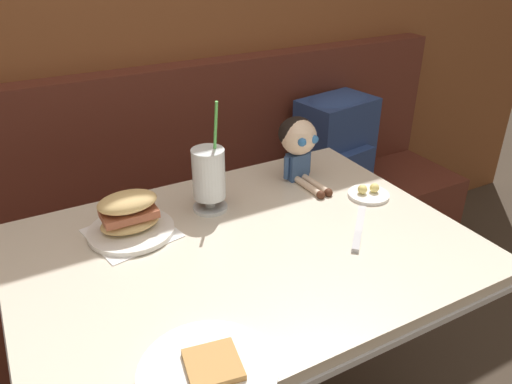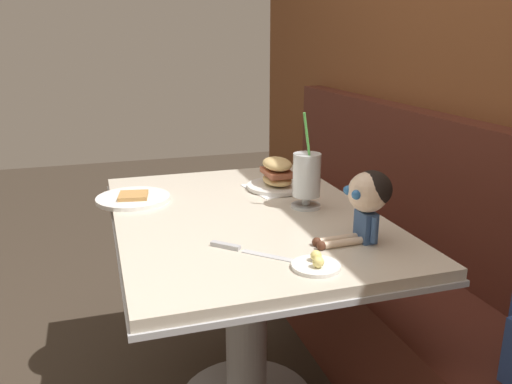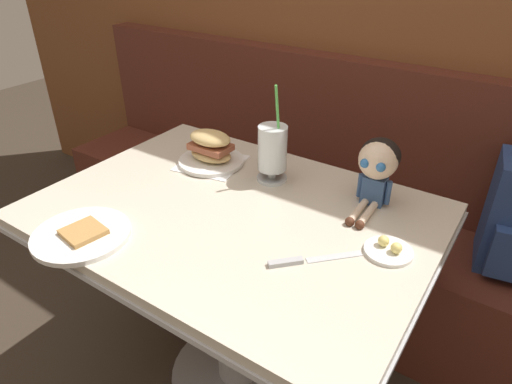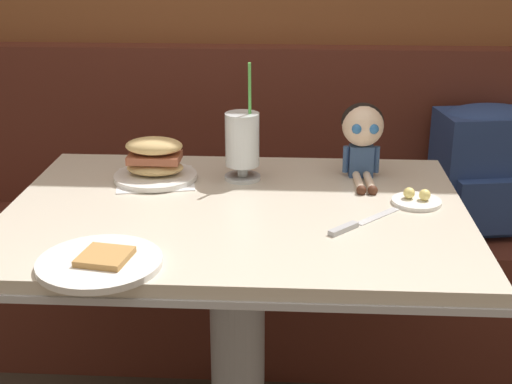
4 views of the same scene
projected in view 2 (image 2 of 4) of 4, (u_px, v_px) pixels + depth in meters
The scene contains 9 objects.
wood_panel_wall at pixel (491, 60), 1.76m from camera, with size 4.40×0.08×2.40m, color brown.
booth_bench at pixel (407, 301), 1.95m from camera, with size 2.60×0.48×1.00m.
diner_table at pixel (246, 270), 1.70m from camera, with size 1.11×0.81×0.74m.
toast_plate at pixel (133, 198), 1.77m from camera, with size 0.25×0.25×0.03m.
milkshake_glass at pixel (307, 178), 1.67m from camera, with size 0.10×0.10×0.32m.
sandwich_plate at pixel (277, 177), 1.89m from camera, with size 0.23×0.23×0.12m.
butter_saucer at pixel (316, 264), 1.26m from camera, with size 0.12×0.12×0.04m.
butter_knife at pixel (237, 248), 1.37m from camera, with size 0.18×0.18×0.01m.
seated_doll at pixel (368, 196), 1.39m from camera, with size 0.12×0.22×0.20m.
Camera 2 is at (1.49, -0.25, 1.28)m, focal length 36.50 mm.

